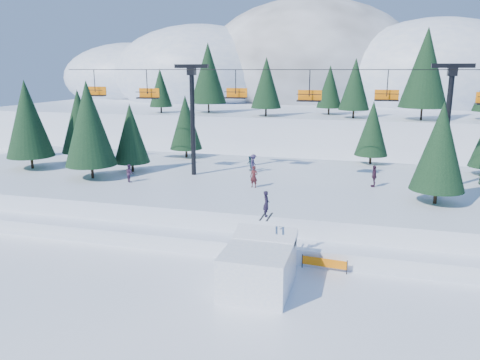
% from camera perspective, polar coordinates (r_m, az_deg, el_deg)
% --- Properties ---
extents(ground, '(160.00, 160.00, 0.00)m').
position_cam_1_polar(ground, '(26.94, -1.13, -13.88)').
color(ground, white).
rests_on(ground, ground).
extents(mid_shelf, '(70.00, 22.00, 2.50)m').
position_cam_1_polar(mid_shelf, '(42.98, 5.69, -1.65)').
color(mid_shelf, white).
rests_on(mid_shelf, ground).
extents(berm, '(70.00, 6.00, 1.10)m').
position_cam_1_polar(berm, '(33.82, 2.74, -7.04)').
color(berm, white).
rests_on(berm, ground).
extents(mountain_ridge, '(119.00, 60.04, 26.46)m').
position_cam_1_polar(mountain_ridge, '(97.08, 8.49, 11.63)').
color(mountain_ridge, white).
rests_on(mountain_ridge, ground).
extents(jump_kicker, '(3.72, 5.07, 5.46)m').
position_cam_1_polar(jump_kicker, '(27.12, 2.26, -10.51)').
color(jump_kicker, white).
rests_on(jump_kicker, ground).
extents(chairlift, '(46.00, 3.21, 10.28)m').
position_cam_1_polar(chairlift, '(41.55, 7.15, 9.10)').
color(chairlift, black).
rests_on(chairlift, mid_shelf).
extents(conifer_stand, '(62.06, 18.12, 9.10)m').
position_cam_1_polar(conifer_stand, '(42.27, 7.96, 6.06)').
color(conifer_stand, black).
rests_on(conifer_stand, mid_shelf).
extents(distant_skiers, '(31.10, 8.37, 1.87)m').
position_cam_1_polar(distant_skiers, '(43.01, 4.86, 1.26)').
color(distant_skiers, '#362B4F').
rests_on(distant_skiers, mid_shelf).
extents(banner_near, '(2.85, 0.32, 0.90)m').
position_cam_1_polar(banner_near, '(30.13, 10.24, -9.91)').
color(banner_near, black).
rests_on(banner_near, ground).
extents(banner_far, '(2.72, 0.93, 0.90)m').
position_cam_1_polar(banner_far, '(31.13, 19.68, -9.73)').
color(banner_far, black).
rests_on(banner_far, ground).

